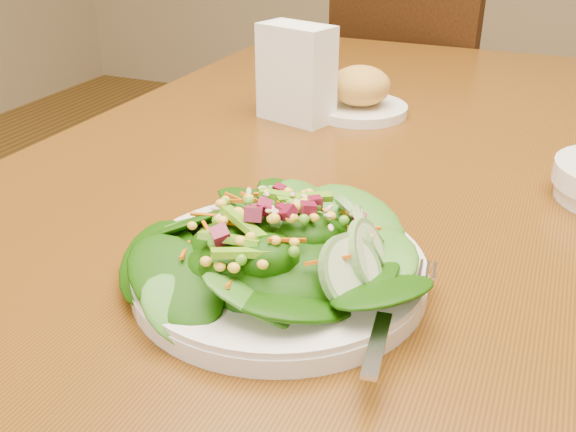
# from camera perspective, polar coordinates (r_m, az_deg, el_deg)

# --- Properties ---
(dining_table) EXTENTS (0.90, 1.40, 0.75)m
(dining_table) POSITION_cam_1_polar(r_m,az_deg,el_deg) (0.92, 7.50, -0.28)
(dining_table) COLOR #62380C
(dining_table) RESTS_ON ground_plane
(chair_far) EXTENTS (0.51, 0.51, 0.90)m
(chair_far) POSITION_cam_1_polar(r_m,az_deg,el_deg) (1.81, 11.13, 7.51)
(chair_far) COLOR black
(chair_far) RESTS_ON ground_plane
(salad_plate) EXTENTS (0.27, 0.27, 0.08)m
(salad_plate) POSITION_cam_1_polar(r_m,az_deg,el_deg) (0.57, 0.06, -3.58)
(salad_plate) COLOR white
(salad_plate) RESTS_ON dining_table
(bread_plate) EXTENTS (0.15, 0.15, 0.08)m
(bread_plate) POSITION_cam_1_polar(r_m,az_deg,el_deg) (1.03, 6.40, 10.67)
(bread_plate) COLOR white
(bread_plate) RESTS_ON dining_table
(napkin_holder) EXTENTS (0.12, 0.09, 0.14)m
(napkin_holder) POSITION_cam_1_polar(r_m,az_deg,el_deg) (0.98, 0.74, 12.78)
(napkin_holder) COLOR white
(napkin_holder) RESTS_ON dining_table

